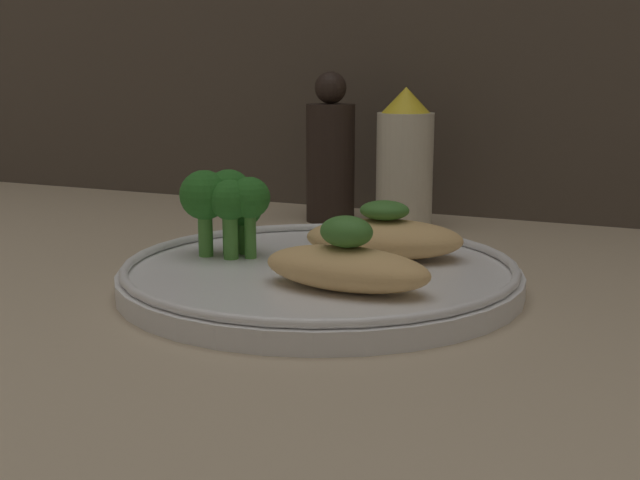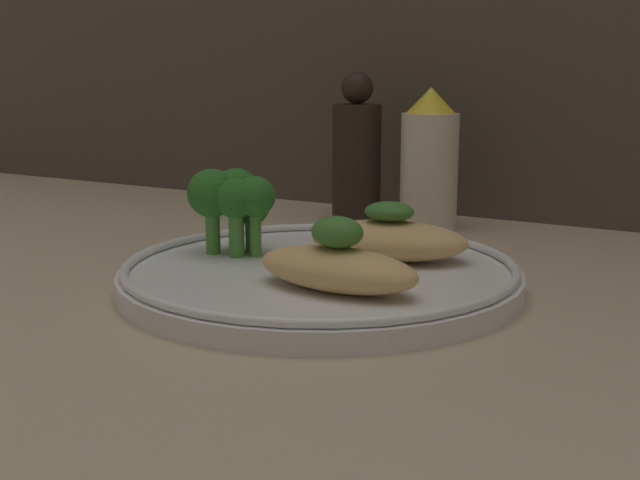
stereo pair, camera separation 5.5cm
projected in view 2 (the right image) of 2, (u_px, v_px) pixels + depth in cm
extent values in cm
cube|color=tan|center=(320.00, 295.00, 55.75)|extent=(180.00, 180.00, 1.00)
cylinder|color=white|center=(320.00, 278.00, 55.50)|extent=(27.71, 27.71, 1.40)
torus|color=white|center=(320.00, 264.00, 55.29)|extent=(27.11, 27.11, 0.60)
ellipsoid|color=tan|center=(337.00, 269.00, 49.61)|extent=(11.24, 5.54, 2.70)
ellipsoid|color=#3D752D|center=(337.00, 232.00, 49.12)|extent=(3.52, 2.88, 1.97)
ellipsoid|color=tan|center=(389.00, 240.00, 57.72)|extent=(12.50, 8.51, 2.80)
ellipsoid|color=#3D752D|center=(389.00, 212.00, 57.28)|extent=(4.13, 3.58, 1.41)
cylinder|color=#4C8E38|center=(256.00, 234.00, 58.51)|extent=(0.86, 0.86, 3.42)
sphere|color=#286B23|center=(255.00, 196.00, 57.93)|extent=(2.99, 2.99, 2.99)
cylinder|color=#4C8E38|center=(252.00, 236.00, 60.14)|extent=(1.05, 1.05, 2.47)
sphere|color=#286B23|center=(252.00, 208.00, 59.69)|extent=(2.59, 2.59, 2.59)
cylinder|color=#4C8E38|center=(237.00, 230.00, 60.03)|extent=(1.04, 1.04, 3.32)
sphere|color=#286B23|center=(236.00, 192.00, 59.42)|extent=(3.52, 3.52, 3.52)
cylinder|color=#4C8E38|center=(212.00, 232.00, 59.33)|extent=(1.07, 1.07, 3.28)
sphere|color=#286B23|center=(210.00, 194.00, 58.73)|extent=(3.62, 3.62, 3.62)
cylinder|color=#4C8E38|center=(235.00, 235.00, 58.37)|extent=(1.08, 1.08, 3.30)
sphere|color=#286B23|center=(235.00, 199.00, 57.81)|extent=(2.92, 2.92, 2.92)
cylinder|color=beige|center=(429.00, 172.00, 75.16)|extent=(5.39, 5.39, 10.88)
cone|color=yellow|center=(431.00, 100.00, 73.78)|extent=(4.58, 4.58, 2.39)
cylinder|color=black|center=(356.00, 164.00, 78.81)|extent=(4.79, 4.79, 11.57)
sphere|color=black|center=(357.00, 88.00, 77.28)|extent=(3.11, 3.11, 3.11)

